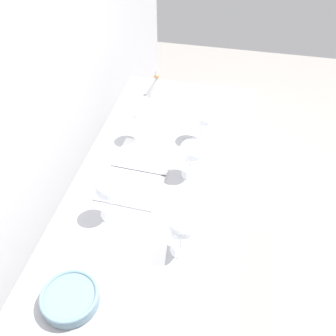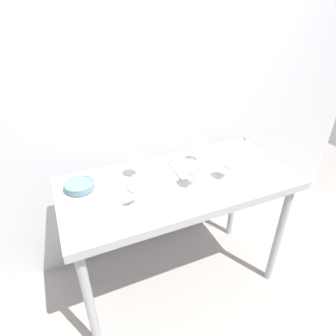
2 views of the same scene
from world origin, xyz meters
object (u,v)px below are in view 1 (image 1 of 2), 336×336
at_px(wine_glass_far_right, 140,115).
at_px(wine_glass_far_left, 108,190).
at_px(wine_glass_near_right, 202,118).
at_px(open_notebook, 138,171).
at_px(tasting_sheet_upper, 133,251).
at_px(tasting_bowl, 70,298).
at_px(decanter_funnel, 156,85).
at_px(wine_glass_near_center, 191,152).
at_px(wine_glass_near_left, 181,226).

relative_size(wine_glass_far_right, wine_glass_far_left, 0.99).
xyz_separation_m(wine_glass_far_right, wine_glass_near_right, (0.05, -0.24, -0.02)).
height_order(open_notebook, tasting_sheet_upper, open_notebook).
distance_m(tasting_bowl, decanter_funnel, 1.13).
distance_m(open_notebook, tasting_bowl, 0.56).
relative_size(wine_glass_far_right, decanter_funnel, 1.25).
distance_m(wine_glass_far_left, tasting_sheet_upper, 0.21).
relative_size(wine_glass_near_center, open_notebook, 0.43).
bearing_deg(decanter_funnel, open_notebook, -173.95).
bearing_deg(wine_glass_near_center, tasting_bowl, 157.99).
height_order(wine_glass_near_right, tasting_bowl, wine_glass_near_right).
distance_m(wine_glass_near_right, wine_glass_near_center, 0.22).
relative_size(wine_glass_near_center, wine_glass_far_left, 0.94).
bearing_deg(decanter_funnel, wine_glass_near_right, -139.58).
xyz_separation_m(wine_glass_far_right, wine_glass_near_left, (-0.52, -0.27, -0.00)).
bearing_deg(open_notebook, wine_glass_near_right, -35.62).
height_order(wine_glass_near_right, tasting_sheet_upper, wine_glass_near_right).
bearing_deg(decanter_funnel, wine_glass_far_right, -176.95).
relative_size(wine_glass_near_right, tasting_sheet_upper, 0.73).
distance_m(wine_glass_far_right, wine_glass_near_center, 0.29).
height_order(wine_glass_far_right, wine_glass_far_left, wine_glass_far_left).
height_order(wine_glass_far_right, tasting_sheet_upper, wine_glass_far_right).
xyz_separation_m(wine_glass_near_center, open_notebook, (-0.03, 0.20, -0.11)).
relative_size(wine_glass_near_left, tasting_bowl, 1.04).
distance_m(wine_glass_far_right, tasting_bowl, 0.77).
relative_size(wine_glass_near_center, decanter_funnel, 1.18).
relative_size(tasting_sheet_upper, tasting_bowl, 1.28).
distance_m(open_notebook, tasting_sheet_upper, 0.36).
xyz_separation_m(open_notebook, tasting_sheet_upper, (-0.36, -0.08, -0.00)).
height_order(wine_glass_far_right, tasting_bowl, wine_glass_far_right).
bearing_deg(decanter_funnel, tasting_sheet_upper, -171.34).
height_order(open_notebook, decanter_funnel, decanter_funnel).
bearing_deg(wine_glass_far_right, tasting_bowl, 179.83).
xyz_separation_m(wine_glass_near_right, open_notebook, (-0.25, 0.20, -0.10)).
height_order(wine_glass_far_right, decanter_funnel, wine_glass_far_right).
height_order(wine_glass_near_right, wine_glass_near_center, wine_glass_near_center).
bearing_deg(wine_glass_near_right, wine_glass_near_center, 178.35).
height_order(wine_glass_far_left, wine_glass_near_left, same).
height_order(wine_glass_near_center, tasting_sheet_upper, wine_glass_near_center).
relative_size(open_notebook, tasting_sheet_upper, 1.76).
xyz_separation_m(wine_glass_near_left, decanter_funnel, (0.88, 0.29, -0.08)).
relative_size(wine_glass_far_left, decanter_funnel, 1.26).
bearing_deg(wine_glass_far_right, wine_glass_far_left, -179.03).
bearing_deg(tasting_bowl, wine_glass_near_center, -22.01).
bearing_deg(tasting_sheet_upper, wine_glass_near_right, -17.87).
relative_size(wine_glass_near_left, tasting_sheet_upper, 0.81).
relative_size(wine_glass_near_right, wine_glass_near_center, 0.96).
bearing_deg(wine_glass_far_right, wine_glass_near_center, -125.95).
height_order(wine_glass_near_right, open_notebook, wine_glass_near_right).
bearing_deg(wine_glass_far_right, open_notebook, -168.74).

